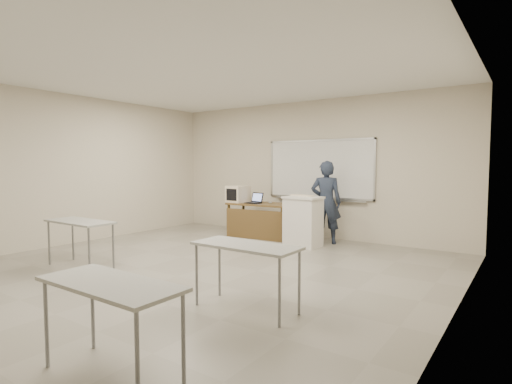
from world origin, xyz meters
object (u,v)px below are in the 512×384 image
Objects in this scene: presenter at (326,202)px; crt_monitor at (238,194)px; laptop at (254,201)px; whiteboard at (319,170)px; mouse at (270,203)px; podium at (303,221)px; keyboard at (302,196)px; instructor_desk at (259,213)px.

crt_monitor is at bearing -11.85° from presenter.
laptop is at bearing 5.10° from crt_monitor.
laptop is (-1.17, -0.79, -0.67)m from whiteboard.
mouse is 1.29m from presenter.
keyboard is (-0.06, 0.08, 0.50)m from podium.
whiteboard is 5.50× the size of crt_monitor.
mouse is 0.05× the size of presenter.
mouse is at bearing -15.28° from presenter.
instructor_desk is 4.65× the size of laptop.
whiteboard is 1.57m from laptop.
podium is 0.69m from presenter.
laptop is at bearing -145.95° from whiteboard.
whiteboard is at bearing -71.45° from presenter.
instructor_desk is 3.22× the size of crt_monitor.
mouse is at bearing 34.79° from instructor_desk.
podium is (0.18, -1.07, -0.99)m from whiteboard.
instructor_desk is at bearing -179.96° from keyboard.
laptop is at bearing -133.73° from mouse.
whiteboard reaches higher than keyboard.
podium reaches higher than instructor_desk.
mouse is at bearing 159.76° from podium.
whiteboard reaches higher than crt_monitor.
presenter is (1.48, 0.25, 0.29)m from instructor_desk.
presenter is at bearing 12.62° from crt_monitor.
podium is at bearing -80.51° from whiteboard.
instructor_desk is 0.34m from mouse.
whiteboard is 28.08× the size of mouse.
keyboard is 0.57m from presenter.
mouse is at bearing -144.76° from whiteboard.
keyboard reaches higher than laptop.
presenter is (0.41, -0.53, -0.64)m from whiteboard.
presenter reaches higher than instructor_desk.
keyboard is (1.19, -0.21, 0.44)m from instructor_desk.
presenter is (0.23, 0.54, 0.35)m from podium.
whiteboard is 1.89m from crt_monitor.
mouse is (-1.05, 0.46, 0.28)m from podium.
keyboard is (1.29, -0.20, 0.18)m from laptop.
presenter reaches higher than mouse.
crt_monitor is 0.27× the size of presenter.
laptop is 1.32m from keyboard.
keyboard is at bearing 38.43° from presenter.
instructor_desk is at bearing -144.04° from whiteboard.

